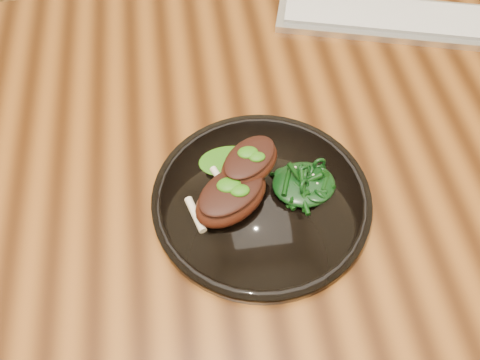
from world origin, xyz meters
The scene contains 7 objects.
desk centered at (0.00, 0.00, 0.67)m, with size 1.60×0.80×0.75m.
plate centered at (0.01, -0.12, 0.76)m, with size 0.30×0.30×0.02m.
lamb_chop_front centered at (-0.04, -0.13, 0.79)m, with size 0.13×0.12×0.05m.
lamb_chop_back centered at (-0.01, -0.09, 0.81)m, with size 0.11×0.11×0.04m.
herb_smear centered at (-0.03, -0.06, 0.77)m, with size 0.09×0.06×0.01m, color #174E08.
greens_heap centered at (0.07, -0.12, 0.78)m, with size 0.09×0.08×0.03m.
keyboard centered at (0.30, 0.24, 0.76)m, with size 0.41×0.23×0.02m.
Camera 1 is at (-0.08, -0.53, 1.38)m, focal length 40.00 mm.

